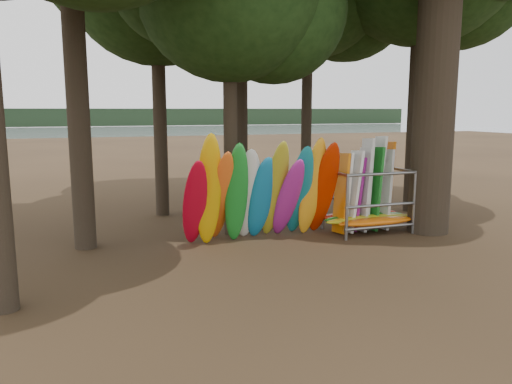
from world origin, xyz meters
name	(u,v)px	position (x,y,z in m)	size (l,w,h in m)	color
ground	(303,251)	(0.00, 0.00, 0.00)	(120.00, 120.00, 0.00)	#47331E
lake	(121,137)	(0.00, 60.00, 0.00)	(160.00, 160.00, 0.00)	gray
far_shore	(103,117)	(0.00, 110.00, 2.00)	(160.00, 4.00, 4.00)	black
kayak_row	(263,194)	(-0.65, 1.32, 1.37)	(4.67, 1.98, 3.25)	#B7071D
storage_rack	(367,202)	(2.79, 1.39, 0.93)	(2.99, 1.56, 2.92)	gray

